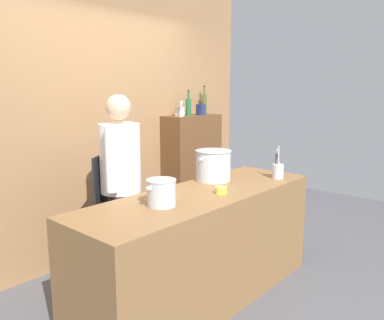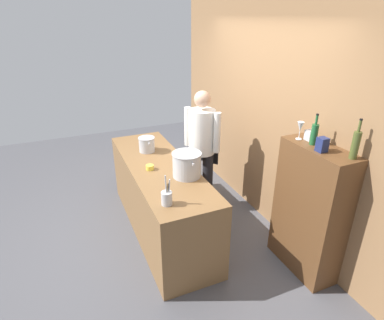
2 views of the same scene
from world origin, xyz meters
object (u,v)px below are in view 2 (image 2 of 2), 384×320
(utensil_crock, at_px, (167,198))
(wine_bottle_olive, at_px, (356,144))
(chef, at_px, (202,144))
(wine_glass_tall, at_px, (300,127))
(wine_bottle_green, at_px, (314,134))
(spice_tin_navy, at_px, (322,145))
(stockpot_small, at_px, (147,144))
(butter_jar, at_px, (150,167))
(spice_tin_silver, at_px, (310,135))
(stockpot_large, at_px, (187,165))

(utensil_crock, xyz_separation_m, wine_bottle_olive, (0.68, 1.44, 0.55))
(chef, xyz_separation_m, wine_glass_tall, (1.25, 0.46, 0.55))
(utensil_crock, height_order, wine_bottle_green, wine_bottle_green)
(wine_glass_tall, bearing_deg, spice_tin_navy, -3.92)
(wine_bottle_olive, bearing_deg, stockpot_small, -147.41)
(butter_jar, bearing_deg, wine_glass_tall, 54.59)
(wine_bottle_green, bearing_deg, stockpot_small, -143.39)
(butter_jar, distance_m, spice_tin_navy, 1.83)
(chef, relative_size, utensil_crock, 5.56)
(wine_bottle_olive, distance_m, spice_tin_navy, 0.27)
(chef, bearing_deg, spice_tin_silver, 168.67)
(stockpot_large, distance_m, wine_bottle_green, 1.32)
(wine_bottle_olive, bearing_deg, spice_tin_silver, -176.06)
(butter_jar, xyz_separation_m, spice_tin_silver, (0.97, 1.35, 0.52))
(chef, relative_size, stockpot_large, 4.37)
(spice_tin_navy, bearing_deg, utensil_crock, -109.31)
(spice_tin_silver, bearing_deg, stockpot_small, -140.51)
(stockpot_large, distance_m, spice_tin_navy, 1.37)
(stockpot_large, xyz_separation_m, wine_bottle_olive, (1.14, 1.06, 0.49))
(chef, height_order, wine_bottle_green, wine_bottle_green)
(stockpot_small, bearing_deg, wine_bottle_olive, 32.59)
(butter_jar, bearing_deg, wine_bottle_olive, 43.63)
(wine_bottle_green, distance_m, spice_tin_silver, 0.12)
(chef, height_order, utensil_crock, chef)
(chef, distance_m, wine_bottle_olive, 1.96)
(stockpot_small, bearing_deg, chef, 75.09)
(wine_bottle_olive, bearing_deg, chef, -162.32)
(utensil_crock, relative_size, wine_bottle_green, 1.01)
(butter_jar, xyz_separation_m, wine_bottle_olive, (1.45, 1.38, 0.60))
(chef, height_order, spice_tin_silver, chef)
(utensil_crock, bearing_deg, spice_tin_navy, 70.69)
(chef, bearing_deg, stockpot_small, 41.42)
(wine_bottle_olive, bearing_deg, wine_bottle_green, -168.03)
(stockpot_large, bearing_deg, spice_tin_silver, 57.38)
(chef, relative_size, wine_bottle_green, 5.59)
(spice_tin_silver, bearing_deg, chef, -157.66)
(wine_bottle_olive, height_order, spice_tin_silver, wine_bottle_olive)
(utensil_crock, height_order, spice_tin_navy, spice_tin_navy)
(wine_bottle_green, bearing_deg, utensil_crock, -102.29)
(stockpot_small, xyz_separation_m, spice_tin_navy, (1.75, 1.13, 0.46))
(spice_tin_silver, xyz_separation_m, spice_tin_navy, (0.26, -0.10, 0.01))
(wine_bottle_green, xyz_separation_m, wine_glass_tall, (-0.16, -0.03, 0.01))
(wine_bottle_olive, xyz_separation_m, spice_tin_silver, (-0.48, -0.03, -0.08))
(wine_glass_tall, bearing_deg, stockpot_small, -141.13)
(chef, distance_m, butter_jar, 0.88)
(stockpot_small, height_order, wine_glass_tall, wine_glass_tall)
(utensil_crock, distance_m, wine_glass_tall, 1.45)
(utensil_crock, xyz_separation_m, wine_bottle_green, (0.30, 1.36, 0.53))
(utensil_crock, height_order, wine_glass_tall, wine_glass_tall)
(utensil_crock, height_order, wine_bottle_olive, wine_bottle_olive)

